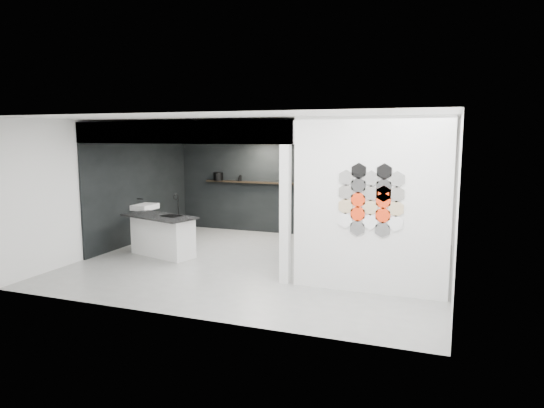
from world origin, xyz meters
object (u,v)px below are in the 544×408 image
Objects in this scene: wall_basin at (145,207)px; bottle_dark at (240,178)px; kettle at (305,180)px; partition_panel at (370,206)px; glass_vase at (310,181)px; kitchen_island at (162,235)px; glass_bowl at (310,182)px; stockpot at (218,176)px; utensil_cup at (239,179)px.

wall_basin is 3.88× the size of bottle_dark.
kettle is at bearing 0.00° from bottle_dark.
partition_panel reaches higher than glass_vase.
glass_vase is (2.34, 2.98, 0.94)m from kitchen_island.
glass_vase is at bearing 0.00° from bottle_dark.
partition_panel reaches higher than kitchen_island.
glass_bowl is 0.83× the size of bottle_dark.
stockpot is 2.06× the size of glass_vase.
stockpot reaches higher than bottle_dark.
kitchen_island is 14.35× the size of glass_vase.
bottle_dark is (-1.88, 0.00, 0.02)m from glass_vase.
utensil_cup is (-0.03, 0.00, -0.03)m from bottle_dark.
glass_vase is at bearing 31.35° from wall_basin.
bottle_dark is (0.64, 0.00, -0.03)m from stockpot.
wall_basin is 3.89m from kettle.
utensil_cup is (-3.99, 3.87, -0.03)m from partition_panel.
partition_panel is 4.39m from glass_bowl.
glass_bowl is at bearing 118.23° from partition_panel.
glass_bowl is at bearing 0.00° from glass_vase.
partition_panel is at bearing -44.10° from utensil_cup.
kitchen_island is 3.14m from stockpot.
glass_bowl is 0.02m from glass_vase.
glass_vase is at bearing 68.21° from kitchen_island.
glass_vase is (0.00, 0.00, 0.02)m from glass_bowl.
kettle is at bearing 180.00° from glass_vase.
kettle reaches higher than kitchen_island.
partition_panel reaches higher than kettle.
kettle is at bearing 119.74° from partition_panel.
wall_basin is (-5.46, 1.80, -0.55)m from partition_panel.
glass_bowl is at bearing 0.00° from stockpot.
bottle_dark reaches higher than kettle.
wall_basin is 2.31m from stockpot.
wall_basin is 4.00m from glass_bowl.
utensil_cup is (0.42, 2.98, 0.93)m from kitchen_island.
kettle is 1.86× the size of utensil_cup.
wall_basin is 3.39× the size of kettle.
kettle is (2.39, 0.00, -0.03)m from stockpot.
glass_vase is at bearing 118.23° from partition_panel.
utensil_cup is (0.61, 0.00, -0.06)m from stockpot.
wall_basin is 2.37× the size of stockpot.
glass_vase is at bearing 0.00° from glass_bowl.
utensil_cup is at bearing 135.90° from partition_panel.
partition_panel is 18.09× the size of bottle_dark.
kettle is at bearing 32.37° from wall_basin.
bottle_dark is at bearing 0.00° from stockpot.
stockpot is 2.39m from kettle.
bottle_dark is (-1.75, 0.00, 0.00)m from kettle.
partition_panel is at bearing -40.08° from stockpot.
partition_panel is 22.83× the size of glass_vase.
kettle is at bearing 0.00° from utensil_cup.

